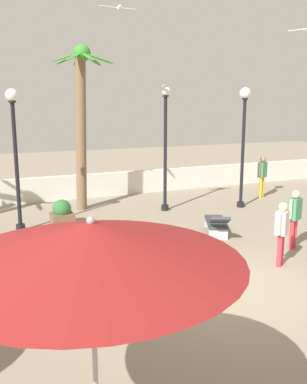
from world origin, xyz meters
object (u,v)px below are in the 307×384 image
Objects in this scene: palm_tree_1 at (81,111)px; seagull_1 at (305,30)px; lamp_post_0 at (15,144)px; lamp_post_1 at (165,133)px; guest_0 at (282,228)px; patio_umbrella_2 at (91,243)px; planter at (62,214)px; seagull_0 at (118,8)px; guest_1 at (295,214)px; lamp_post_2 at (244,130)px; guest_2 at (262,173)px; lounge_chair_0 at (217,222)px.

palm_tree_1 is 8.24m from seagull_1.
palm_tree_1 reaches higher than lamp_post_0.
lamp_post_1 reaches higher than guest_0.
lamp_post_1 is at bearing 61.14° from patio_umbrella_2.
planter is at bearing -173.69° from lamp_post_1.
guest_0 is 7.96m from seagull_1.
palm_tree_1 is 3.11m from lamp_post_1.
planter is at bearing 2.58° from lamp_post_0.
lamp_post_1 is at bearing 32.41° from seagull_0.
guest_1 reaches higher than guest_0.
guest_0 is (-2.67, -5.36, -1.96)m from lamp_post_2.
lamp_post_1 reaches higher than guest_2.
planter is (1.67, 9.67, -2.22)m from patio_umbrella_2.
patio_umbrella_2 is 7.23m from guest_0.
lamp_post_0 is at bearing 171.44° from seagull_1.
lamp_post_1 is 4.97m from guest_2.
lamp_post_2 is at bearing 44.03° from lounge_chair_0.
palm_tree_1 is 4.11m from seagull_0.
palm_tree_1 is 8.45m from guest_0.
seagull_0 reaches higher than palm_tree_1.
lounge_chair_0 is at bearing -28.67° from lamp_post_0.
palm_tree_1 is 3.75× the size of guest_0.
patio_umbrella_2 is 1.77× the size of guest_1.
guest_1 is 6.40m from guest_2.
seagull_1 reaches higher than guest_2.
lamp_post_1 is (2.67, -1.42, -0.75)m from palm_tree_1.
seagull_0 reaches higher than planter.
lamp_post_1 reaches higher than patio_umbrella_2.
lamp_post_1 reaches higher than lamp_post_2.
planter is at bearing -123.54° from palm_tree_1.
lamp_post_0 is 3.97× the size of seagull_0.
palm_tree_1 is at bearing 56.46° from planter.
guest_1 is (6.57, -4.72, -1.72)m from lamp_post_0.
patio_umbrella_2 is 9.05m from lounge_chair_0.
lamp_post_2 is (2.86, -0.71, 0.05)m from lamp_post_1.
lamp_post_2 reaches higher than lounge_chair_0.
palm_tree_1 is 3.66× the size of guest_1.
lounge_chair_0 is 7.44m from seagull_1.
seagull_0 reaches higher than lamp_post_2.
seagull_0 is (-6.83, -1.69, 5.51)m from guest_2.
seagull_0 is at bearing -147.59° from lamp_post_1.
guest_0 is at bearing -54.03° from planter.
lamp_post_0 is at bearing 87.86° from patio_umbrella_2.
lamp_post_2 reaches higher than planter.
planter is (-3.89, -0.43, -2.47)m from lamp_post_1.
seagull_1 reaches higher than palm_tree_1.
patio_umbrella_2 reaches higher than guest_0.
lamp_post_0 is (-2.54, -1.91, -0.91)m from palm_tree_1.
lamp_post_2 is (5.53, -2.13, -0.70)m from palm_tree_1.
palm_tree_1 is (2.90, 11.52, 1.00)m from patio_umbrella_2.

